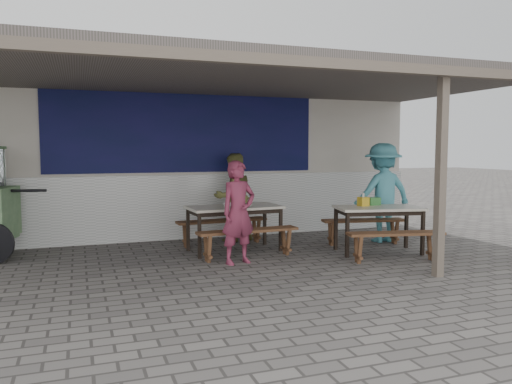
{
  "coord_description": "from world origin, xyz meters",
  "views": [
    {
      "loc": [
        -2.1,
        -6.2,
        1.69
      ],
      "look_at": [
        0.44,
        0.9,
        1.03
      ],
      "focal_mm": 35.0,
      "sensor_mm": 36.0,
      "label": 1
    }
  ],
  "objects_px": {
    "bench_left_street": "(248,236)",
    "patron_right_table": "(382,193)",
    "patron_wall_side": "(233,197)",
    "bench_right_street": "(396,240)",
    "condiment_bowl": "(228,204)",
    "donation_box": "(374,201)",
    "table_left": "(234,211)",
    "bench_right_wall": "(363,226)",
    "bench_left_wall": "(222,226)",
    "table_right": "(379,212)",
    "patron_street_side": "(238,212)",
    "tissue_box": "(363,201)",
    "condiment_jar": "(250,202)"
  },
  "relations": [
    {
      "from": "bench_left_street",
      "to": "patron_right_table",
      "type": "bearing_deg",
      "value": 6.61
    },
    {
      "from": "patron_wall_side",
      "to": "bench_right_street",
      "type": "bearing_deg",
      "value": 107.78
    },
    {
      "from": "bench_right_street",
      "to": "condiment_bowl",
      "type": "distance_m",
      "value": 2.7
    },
    {
      "from": "condiment_bowl",
      "to": "donation_box",
      "type": "bearing_deg",
      "value": -16.81
    },
    {
      "from": "table_left",
      "to": "bench_right_wall",
      "type": "height_order",
      "value": "table_left"
    },
    {
      "from": "table_left",
      "to": "patron_right_table",
      "type": "xyz_separation_m",
      "value": [
        2.79,
        -0.07,
        0.22
      ]
    },
    {
      "from": "bench_left_wall",
      "to": "donation_box",
      "type": "xyz_separation_m",
      "value": [
        2.28,
        -1.23,
        0.47
      ]
    },
    {
      "from": "bench_left_wall",
      "to": "donation_box",
      "type": "bearing_deg",
      "value": -32.51
    },
    {
      "from": "bench_left_street",
      "to": "table_right",
      "type": "xyz_separation_m",
      "value": [
        2.13,
        -0.3,
        0.33
      ]
    },
    {
      "from": "patron_street_side",
      "to": "patron_wall_side",
      "type": "height_order",
      "value": "patron_wall_side"
    },
    {
      "from": "table_right",
      "to": "condiment_bowl",
      "type": "xyz_separation_m",
      "value": [
        -2.26,
        0.94,
        0.1
      ]
    },
    {
      "from": "patron_street_side",
      "to": "tissue_box",
      "type": "xyz_separation_m",
      "value": [
        2.2,
        0.16,
        0.07
      ]
    },
    {
      "from": "bench_right_street",
      "to": "patron_street_side",
      "type": "bearing_deg",
      "value": 174.31
    },
    {
      "from": "tissue_box",
      "to": "condiment_bowl",
      "type": "relative_size",
      "value": 0.73
    },
    {
      "from": "condiment_jar",
      "to": "bench_right_wall",
      "type": "bearing_deg",
      "value": -11.06
    },
    {
      "from": "bench_right_wall",
      "to": "patron_wall_side",
      "type": "bearing_deg",
      "value": 163.16
    },
    {
      "from": "condiment_bowl",
      "to": "table_left",
      "type": "bearing_deg",
      "value": -32.75
    },
    {
      "from": "bench_left_wall",
      "to": "patron_street_side",
      "type": "distance_m",
      "value": 1.51
    },
    {
      "from": "bench_left_wall",
      "to": "donation_box",
      "type": "distance_m",
      "value": 2.63
    },
    {
      "from": "bench_left_street",
      "to": "bench_right_wall",
      "type": "bearing_deg",
      "value": 5.26
    },
    {
      "from": "bench_left_wall",
      "to": "patron_wall_side",
      "type": "relative_size",
      "value": 1.01
    },
    {
      "from": "table_right",
      "to": "tissue_box",
      "type": "bearing_deg",
      "value": 144.53
    },
    {
      "from": "bench_left_street",
      "to": "patron_wall_side",
      "type": "height_order",
      "value": "patron_wall_side"
    },
    {
      "from": "bench_left_street",
      "to": "patron_right_table",
      "type": "height_order",
      "value": "patron_right_table"
    },
    {
      "from": "bench_right_wall",
      "to": "bench_left_street",
      "type": "bearing_deg",
      "value": -159.01
    },
    {
      "from": "bench_left_street",
      "to": "tissue_box",
      "type": "bearing_deg",
      "value": -7.34
    },
    {
      "from": "table_right",
      "to": "condiment_jar",
      "type": "bearing_deg",
      "value": 161.77
    },
    {
      "from": "bench_right_wall",
      "to": "bench_left_wall",
      "type": "bearing_deg",
      "value": 172.85
    },
    {
      "from": "patron_wall_side",
      "to": "donation_box",
      "type": "bearing_deg",
      "value": 123.92
    },
    {
      "from": "bench_left_wall",
      "to": "patron_wall_side",
      "type": "xyz_separation_m",
      "value": [
        0.3,
        0.31,
        0.46
      ]
    },
    {
      "from": "tissue_box",
      "to": "donation_box",
      "type": "distance_m",
      "value": 0.24
    },
    {
      "from": "table_left",
      "to": "patron_street_side",
      "type": "height_order",
      "value": "patron_street_side"
    },
    {
      "from": "bench_right_wall",
      "to": "tissue_box",
      "type": "relative_size",
      "value": 10.16
    },
    {
      "from": "bench_right_wall",
      "to": "condiment_bowl",
      "type": "xyz_separation_m",
      "value": [
        -2.4,
        0.27,
        0.44
      ]
    },
    {
      "from": "donation_box",
      "to": "condiment_jar",
      "type": "distance_m",
      "value": 2.08
    },
    {
      "from": "tissue_box",
      "to": "condiment_bowl",
      "type": "distance_m",
      "value": 2.22
    },
    {
      "from": "patron_wall_side",
      "to": "condiment_bowl",
      "type": "height_order",
      "value": "patron_wall_side"
    },
    {
      "from": "patron_wall_side",
      "to": "tissue_box",
      "type": "relative_size",
      "value": 10.96
    },
    {
      "from": "bench_left_wall",
      "to": "patron_right_table",
      "type": "height_order",
      "value": "patron_right_table"
    },
    {
      "from": "bench_left_wall",
      "to": "condiment_jar",
      "type": "relative_size",
      "value": 19.99
    },
    {
      "from": "bench_right_wall",
      "to": "table_right",
      "type": "bearing_deg",
      "value": -90.0
    },
    {
      "from": "bench_right_street",
      "to": "condiment_jar",
      "type": "xyz_separation_m",
      "value": [
        -1.7,
        1.73,
        0.45
      ]
    },
    {
      "from": "donation_box",
      "to": "patron_wall_side",
      "type": "bearing_deg",
      "value": 141.99
    },
    {
      "from": "table_left",
      "to": "bench_left_wall",
      "type": "bearing_deg",
      "value": 90.0
    },
    {
      "from": "donation_box",
      "to": "condiment_bowl",
      "type": "xyz_separation_m",
      "value": [
        -2.32,
        0.7,
        -0.04
      ]
    },
    {
      "from": "bench_right_wall",
      "to": "condiment_jar",
      "type": "relative_size",
      "value": 18.27
    },
    {
      "from": "patron_right_table",
      "to": "donation_box",
      "type": "xyz_separation_m",
      "value": [
        -0.55,
        -0.58,
        -0.08
      ]
    },
    {
      "from": "bench_left_wall",
      "to": "table_right",
      "type": "height_order",
      "value": "table_right"
    },
    {
      "from": "table_left",
      "to": "table_right",
      "type": "distance_m",
      "value": 2.35
    },
    {
      "from": "bench_right_street",
      "to": "patron_wall_side",
      "type": "height_order",
      "value": "patron_wall_side"
    }
  ]
}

